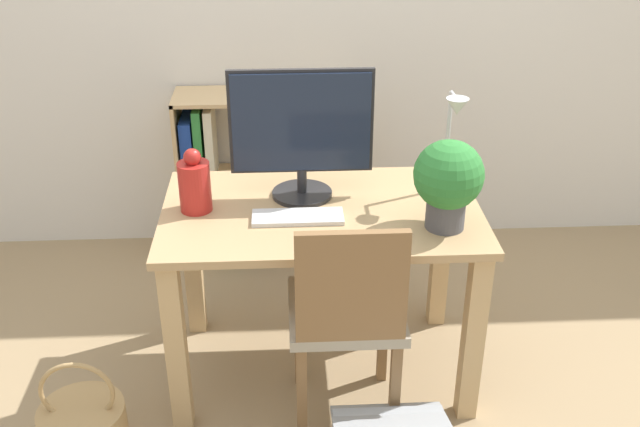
# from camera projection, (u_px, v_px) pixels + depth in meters

# --- Properties ---
(ground_plane) EXTENTS (10.00, 10.00, 0.00)m
(ground_plane) POSITION_uv_depth(u_px,v_px,m) (321.00, 366.00, 3.05)
(ground_plane) COLOR #997F5B
(desk) EXTENTS (1.16, 0.70, 0.73)m
(desk) POSITION_uv_depth(u_px,v_px,m) (321.00, 243.00, 2.78)
(desk) COLOR tan
(desk) RESTS_ON ground_plane
(monitor) EXTENTS (0.52, 0.22, 0.49)m
(monitor) POSITION_uv_depth(u_px,v_px,m) (301.00, 129.00, 2.68)
(monitor) COLOR #232326
(monitor) RESTS_ON desk
(keyboard) EXTENTS (0.32, 0.11, 0.02)m
(keyboard) POSITION_uv_depth(u_px,v_px,m) (298.00, 217.00, 2.64)
(keyboard) COLOR silver
(keyboard) RESTS_ON desk
(vase) EXTENTS (0.11, 0.11, 0.24)m
(vase) POSITION_uv_depth(u_px,v_px,m) (195.00, 184.00, 2.66)
(vase) COLOR #B2231E
(vase) RESTS_ON desk
(desk_lamp) EXTENTS (0.10, 0.19, 0.40)m
(desk_lamp) POSITION_uv_depth(u_px,v_px,m) (452.00, 135.00, 2.69)
(desk_lamp) COLOR #B7B7BC
(desk_lamp) RESTS_ON desk
(potted_plant) EXTENTS (0.24, 0.24, 0.32)m
(potted_plant) POSITION_uv_depth(u_px,v_px,m) (448.00, 180.00, 2.51)
(potted_plant) COLOR #4C4C51
(potted_plant) RESTS_ON desk
(chair) EXTENTS (0.40, 0.40, 0.87)m
(chair) POSITION_uv_depth(u_px,v_px,m) (347.00, 313.00, 2.56)
(chair) COLOR #9E937F
(chair) RESTS_ON ground_plane
(bookshelf) EXTENTS (0.79, 0.28, 0.84)m
(bookshelf) POSITION_uv_depth(u_px,v_px,m) (232.00, 186.00, 3.70)
(bookshelf) COLOR tan
(bookshelf) RESTS_ON ground_plane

